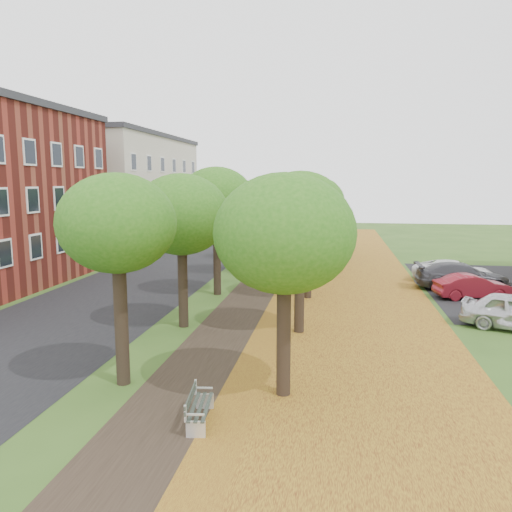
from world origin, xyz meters
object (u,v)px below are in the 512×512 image
at_px(car_grey, 462,276).
at_px(car_white, 454,272).
at_px(bench, 198,407).
at_px(car_red, 473,287).

relative_size(car_grey, car_white, 1.07).
bearing_deg(bench, car_white, -34.97).
bearing_deg(car_red, car_white, -11.29).
height_order(car_red, car_white, car_white).
relative_size(bench, car_red, 0.45).
bearing_deg(car_grey, car_red, 179.42).
distance_m(car_red, car_white, 4.11).
distance_m(car_red, car_grey, 2.25).
bearing_deg(car_red, car_grey, -11.29).
bearing_deg(car_grey, bench, 148.78).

